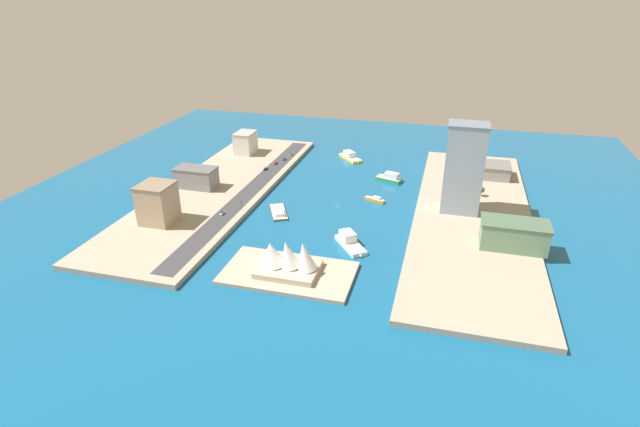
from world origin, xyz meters
TOP-DOWN VIEW (x-y plane):
  - ground_plane at (0.00, 0.00)m, footprint 440.00×440.00m
  - quay_west at (-86.07, 0.00)m, footprint 70.00×240.00m
  - quay_east at (86.07, 0.00)m, footprint 70.00×240.00m
  - peninsula_point at (3.55, 92.23)m, footprint 65.53×36.83m
  - road_strip at (62.10, 0.00)m, footprint 12.55×228.00m
  - ferry_green_doubledeck at (-27.37, -50.36)m, footprint 21.54×13.54m
  - ferry_yellow_fast at (11.50, -92.05)m, footprint 23.12×24.69m
  - barge_flat_brown at (32.64, 25.13)m, footprint 19.08×26.11m
  - water_taxi_orange at (-22.95, -10.57)m, footprint 15.42×7.95m
  - ferry_white_commuter at (-19.66, 54.71)m, footprint 21.74×24.85m
  - terminal_long_green at (-106.08, 37.79)m, footprint 35.61×18.56m
  - apartment_midrise_tan at (95.61, 60.21)m, footprint 19.22×19.98m
  - hotel_broad_white at (97.82, -76.19)m, footprint 14.81×20.48m
  - carpark_squat_concrete at (-92.69, -72.56)m, footprint 39.60×23.63m
  - warehouse_low_gray at (100.83, 3.90)m, footprint 28.61×15.84m
  - tower_tall_glass at (-77.32, -4.16)m, footprint 23.79×18.11m
  - taxi_yellow_cab at (58.69, -79.01)m, footprint 1.78×4.68m
  - van_white at (64.00, 41.50)m, footprint 1.95×4.30m
  - pickup_red at (63.86, -55.27)m, footprint 1.93×5.24m
  - suv_black at (66.90, -41.40)m, footprint 2.22×4.82m
  - hatchback_blue at (60.43, -66.55)m, footprint 2.10×4.30m
  - traffic_light_waterfront at (54.62, 32.70)m, footprint 0.36×0.36m
  - opera_landmark at (4.42, 92.23)m, footprint 31.31×23.23m
  - park_tree_cluster at (-82.74, -21.43)m, footprint 18.71×21.20m

SIDE VIEW (x-z plane):
  - ground_plane at x=0.00m, z-range 0.00..0.00m
  - peninsula_point at x=3.55m, z-range 0.00..2.00m
  - barge_flat_brown at x=32.64m, z-range -0.56..2.80m
  - water_taxi_orange at x=-22.95m, z-range -0.51..3.20m
  - quay_west at x=-86.07m, z-range 0.00..2.98m
  - quay_east at x=86.07m, z-range 0.00..2.98m
  - ferry_yellow_fast at x=11.50m, z-range -0.94..5.30m
  - ferry_green_doubledeck at x=-27.37m, z-range -0.85..5.94m
  - ferry_white_commuter at x=-19.66m, z-range -1.07..6.42m
  - road_strip at x=62.10m, z-range 2.98..3.13m
  - suv_black at x=66.90m, z-range 3.12..4.58m
  - pickup_red at x=63.86m, z-range 3.11..4.64m
  - hatchback_blue at x=60.43m, z-range 3.10..4.67m
  - van_white at x=64.00m, z-range 3.11..4.67m
  - taxi_yellow_cab at x=58.69m, z-range 3.11..4.72m
  - traffic_light_waterfront at x=54.62m, z-range 4.07..10.57m
  - carpark_squat_concrete at x=-92.69m, z-range 3.00..12.54m
  - park_tree_cluster at x=-82.74m, z-range 4.10..12.55m
  - opera_landmark at x=4.42m, z-range 0.07..18.21m
  - warehouse_low_gray at x=100.83m, z-range 3.01..17.14m
  - terminal_long_green at x=-106.08m, z-range 3.01..18.05m
  - hotel_broad_white at x=97.82m, z-range 3.01..20.79m
  - apartment_midrise_tan at x=95.61m, z-range 3.01..27.10m
  - tower_tall_glass at x=-77.32m, z-range 3.01..58.70m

